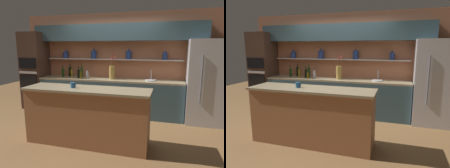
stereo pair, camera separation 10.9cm
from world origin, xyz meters
TOP-DOWN VIEW (x-y plane):
  - ground_plane at (0.00, 0.00)m, footprint 12.00×12.00m
  - back_wall_unit at (-0.00, 1.53)m, footprint 5.20×0.44m
  - back_counter_unit at (-0.10, 1.24)m, footprint 3.72×0.62m
  - island_counter at (0.00, -0.48)m, footprint 2.24×0.61m
  - refrigerator at (2.19, 1.20)m, footprint 0.82×0.73m
  - oven_tower at (-2.29, 1.24)m, footprint 0.62×0.64m
  - flower_vase at (-0.02, 1.24)m, footprint 0.16×0.15m
  - sink_fixture at (0.96, 1.25)m, footprint 0.27×0.27m
  - bottle_oil_0 at (-0.80, 1.07)m, footprint 0.06×0.06m
  - bottle_wine_1 at (-1.44, 1.28)m, footprint 0.07×0.07m
  - bottle_oil_2 at (-1.18, 1.30)m, footprint 0.06×0.06m
  - bottle_wine_3 at (-0.89, 1.32)m, footprint 0.07×0.07m
  - bottle_wine_4 at (-1.29, 1.43)m, footprint 0.08×0.08m
  - bottle_spirit_5 at (-0.64, 1.12)m, footprint 0.07×0.07m
  - bottle_wine_6 at (-0.93, 1.20)m, footprint 0.08×0.08m
  - coffee_mug at (-0.25, -0.51)m, footprint 0.10×0.08m

SIDE VIEW (x-z plane):
  - ground_plane at x=0.00m, z-range 0.00..0.00m
  - back_counter_unit at x=-0.10m, z-range 0.00..0.92m
  - island_counter at x=0.00m, z-range 0.00..1.02m
  - sink_fixture at x=0.96m, z-range 0.82..1.07m
  - refrigerator at x=2.19m, z-range 0.00..1.90m
  - bottle_oil_0 at x=-0.80m, z-range 0.90..1.11m
  - bottle_spirit_5 at x=-0.64m, z-range 0.90..1.14m
  - bottle_oil_2 at x=-1.18m, z-range 0.90..1.15m
  - bottle_wine_6 at x=-0.93m, z-range 0.88..1.19m
  - bottle_wine_1 at x=-1.44m, z-range 0.88..1.19m
  - bottle_wine_4 at x=-1.29m, z-range 0.88..1.22m
  - bottle_wine_3 at x=-0.89m, z-range 0.88..1.23m
  - oven_tower at x=-2.29m, z-range 0.00..2.13m
  - coffee_mug at x=-0.25m, z-range 1.02..1.11m
  - flower_vase at x=-0.02m, z-range 0.78..1.41m
  - back_wall_unit at x=0.00m, z-range 0.25..2.85m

